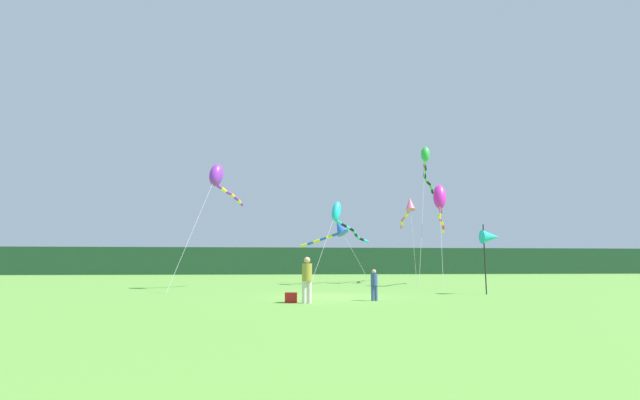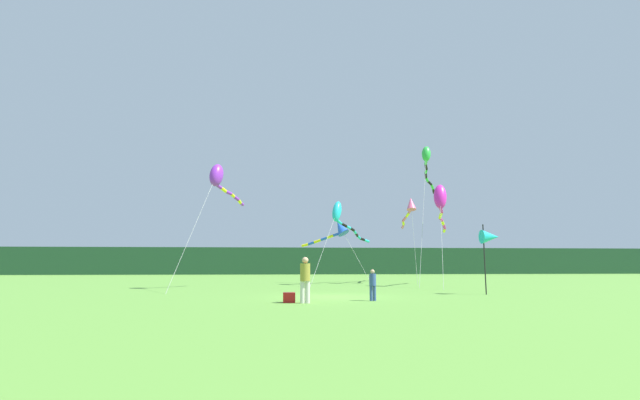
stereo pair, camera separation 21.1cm
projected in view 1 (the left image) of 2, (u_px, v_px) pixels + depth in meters
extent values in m
plane|color=#5B9338|center=(333.00, 297.00, 20.80)|extent=(120.00, 120.00, 0.00)
cube|color=#1E4228|center=(294.00, 261.00, 65.43)|extent=(108.00, 2.83, 3.78)
cylinder|color=silver|center=(304.00, 292.00, 17.49)|extent=(0.18, 0.18, 0.85)
cylinder|color=silver|center=(309.00, 292.00, 17.51)|extent=(0.18, 0.18, 0.85)
cylinder|color=olive|center=(307.00, 272.00, 17.61)|extent=(0.39, 0.39, 0.67)
sphere|color=tan|center=(307.00, 260.00, 17.67)|extent=(0.25, 0.25, 0.25)
cylinder|color=#334C8C|center=(373.00, 293.00, 18.63)|extent=(0.13, 0.13, 0.61)
cylinder|color=#334C8C|center=(376.00, 293.00, 18.64)|extent=(0.13, 0.13, 0.61)
cylinder|color=#334C8C|center=(374.00, 280.00, 18.71)|extent=(0.28, 0.28, 0.48)
sphere|color=tan|center=(374.00, 272.00, 18.76)|extent=(0.18, 0.18, 0.18)
cube|color=red|center=(291.00, 298.00, 17.82)|extent=(0.47, 0.43, 0.39)
cylinder|color=black|center=(485.00, 259.00, 22.70)|extent=(0.06, 0.06, 3.47)
cone|color=#1EB7CC|center=(490.00, 237.00, 22.89)|extent=(0.90, 0.70, 0.70)
cylinder|color=#B2B2B2|center=(422.00, 214.00, 31.52)|extent=(2.36, 4.81, 9.82)
ellipsoid|color=green|center=(425.00, 154.00, 34.68)|extent=(1.05, 1.21, 1.41)
cylinder|color=green|center=(425.00, 162.00, 34.99)|extent=(0.38, 0.85, 0.28)
cylinder|color=black|center=(425.00, 167.00, 35.74)|extent=(0.52, 0.87, 0.46)
cylinder|color=green|center=(425.00, 171.00, 36.48)|extent=(0.38, 0.85, 0.32)
cylinder|color=black|center=(425.00, 175.00, 37.24)|extent=(0.48, 0.88, 0.44)
cylinder|color=green|center=(426.00, 179.00, 37.96)|extent=(0.56, 0.84, 0.36)
cylinder|color=black|center=(428.00, 183.00, 38.63)|extent=(0.69, 0.78, 0.37)
cylinder|color=green|center=(431.00, 187.00, 39.29)|extent=(0.60, 0.84, 0.43)
cylinder|color=black|center=(432.00, 191.00, 40.00)|extent=(0.53, 0.87, 0.45)
cylinder|color=#B2B2B2|center=(441.00, 240.00, 28.42)|extent=(1.30, 3.52, 5.99)
ellipsoid|color=#E026B2|center=(440.00, 197.00, 30.63)|extent=(1.25, 1.55, 1.95)
cylinder|color=#E026B2|center=(441.00, 210.00, 30.91)|extent=(0.56, 0.91, 0.44)
cylinder|color=yellow|center=(440.00, 215.00, 31.69)|extent=(0.36, 0.94, 0.48)
cylinder|color=#E026B2|center=(440.00, 219.00, 32.46)|extent=(0.60, 0.86, 0.32)
cylinder|color=yellow|center=(442.00, 222.00, 33.22)|extent=(0.57, 0.89, 0.39)
cylinder|color=#E026B2|center=(443.00, 226.00, 33.97)|extent=(0.59, 0.90, 0.44)
cylinder|color=yellow|center=(443.00, 230.00, 34.75)|extent=(0.44, 0.91, 0.39)
cylinder|color=#B2B2B2|center=(324.00, 247.00, 30.59)|extent=(2.25, 3.84, 5.29)
ellipsoid|color=#1EB7CC|center=(336.00, 211.00, 32.94)|extent=(1.22, 1.47, 1.79)
cylinder|color=#1EB7CC|center=(338.00, 222.00, 33.12)|extent=(0.58, 0.70, 0.38)
cylinder|color=black|center=(343.00, 225.00, 33.64)|extent=(0.63, 0.65, 0.35)
cylinder|color=#1EB7CC|center=(348.00, 227.00, 34.17)|extent=(0.55, 0.68, 0.29)
cylinder|color=black|center=(351.00, 229.00, 34.73)|extent=(0.56, 0.69, 0.33)
cylinder|color=#1EB7CC|center=(354.00, 232.00, 35.31)|extent=(0.44, 0.73, 0.35)
cylinder|color=black|center=(356.00, 234.00, 35.91)|extent=(0.46, 0.73, 0.37)
cylinder|color=#1EB7CC|center=(358.00, 237.00, 36.50)|extent=(0.51, 0.72, 0.36)
cylinder|color=black|center=(361.00, 239.00, 37.05)|extent=(0.61, 0.65, 0.30)
cylinder|color=#1EB7CC|center=(365.00, 241.00, 37.56)|extent=(0.62, 0.64, 0.30)
cylinder|color=#B2B2B2|center=(194.00, 228.00, 25.22)|extent=(1.77, 4.14, 6.91)
ellipsoid|color=purple|center=(216.00, 175.00, 27.81)|extent=(1.25, 1.58, 1.71)
cylinder|color=purple|center=(218.00, 186.00, 27.94)|extent=(0.46, 0.57, 0.33)
cylinder|color=yellow|center=(223.00, 190.00, 28.36)|extent=(0.43, 0.58, 0.33)
cylinder|color=purple|center=(228.00, 193.00, 28.78)|extent=(0.48, 0.54, 0.29)
cylinder|color=yellow|center=(232.00, 195.00, 29.21)|extent=(0.33, 0.56, 0.29)
cylinder|color=purple|center=(236.00, 198.00, 29.65)|extent=(0.45, 0.57, 0.34)
cylinder|color=yellow|center=(239.00, 201.00, 30.09)|extent=(0.31, 0.58, 0.33)
cylinder|color=purple|center=(241.00, 204.00, 30.56)|extent=(0.32, 0.55, 0.27)
cylinder|color=#B2B2B2|center=(355.00, 255.00, 33.88)|extent=(2.10, 1.53, 4.28)
cone|color=blue|center=(340.00, 227.00, 34.82)|extent=(1.65, 1.55, 1.43)
cylinder|color=blue|center=(336.00, 234.00, 34.85)|extent=(0.65, 0.46, 0.36)
cylinder|color=yellow|center=(330.00, 237.00, 35.08)|extent=(0.61, 0.54, 0.34)
cylinder|color=blue|center=(323.00, 239.00, 35.35)|extent=(0.62, 0.53, 0.35)
cylinder|color=yellow|center=(317.00, 241.00, 35.55)|extent=(0.65, 0.43, 0.37)
cylinder|color=blue|center=(311.00, 243.00, 35.78)|extent=(0.60, 0.55, 0.33)
cylinder|color=yellow|center=(304.00, 245.00, 36.02)|extent=(0.63, 0.45, 0.32)
cylinder|color=#B2B2B2|center=(413.00, 243.00, 34.16)|extent=(0.21, 1.74, 6.16)
cone|color=#E5598C|center=(410.00, 204.00, 35.44)|extent=(0.85, 1.07, 1.18)
cylinder|color=#E5598C|center=(409.00, 211.00, 35.91)|extent=(0.34, 1.13, 0.37)
cylinder|color=yellow|center=(407.00, 215.00, 36.95)|extent=(0.30, 1.13, 0.40)
cylinder|color=#E5598C|center=(404.00, 219.00, 37.99)|extent=(0.22, 1.13, 0.47)
cylinder|color=yellow|center=(402.00, 223.00, 39.01)|extent=(0.54, 1.13, 0.41)
cylinder|color=#E5598C|center=(402.00, 226.00, 40.04)|extent=(0.37, 1.14, 0.40)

